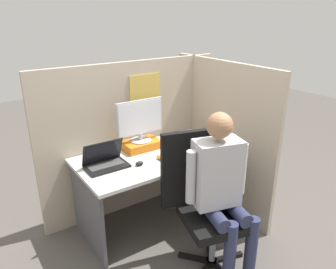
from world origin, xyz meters
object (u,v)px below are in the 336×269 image
laptop (106,162)px  carrot_toy (163,159)px  monitor (140,120)px  person (222,185)px  paper_box (141,145)px  office_chair (203,201)px  stapler (202,135)px

laptop → carrot_toy: 0.49m
monitor → person: (0.11, -0.99, -0.24)m
monitor → person: 1.02m
paper_box → laptop: laptop is taller
paper_box → person: person is taller
monitor → office_chair: (0.07, -0.84, -0.44)m
paper_box → stapler: size_ratio=2.46×
laptop → person: bearing=-56.3°
monitor → office_chair: 0.95m
laptop → person: 0.98m
monitor → office_chair: size_ratio=0.43×
paper_box → stapler: bearing=-9.0°
monitor → carrot_toy: bearing=-88.0°
stapler → carrot_toy: stapler is taller
stapler → carrot_toy: size_ratio=0.88×
monitor → stapler: bearing=-9.2°
paper_box → office_chair: office_chair is taller
person → stapler: bearing=58.2°
paper_box → stapler: paper_box is taller
stapler → office_chair: size_ratio=0.13×
stapler → carrot_toy: bearing=-158.3°
paper_box → laptop: bearing=-158.7°
monitor → person: person is taller
stapler → office_chair: (-0.59, -0.73, -0.19)m
office_chair → carrot_toy: bearing=96.4°
office_chair → person: (0.04, -0.15, 0.20)m
paper_box → laptop: (-0.44, -0.17, 0.01)m
paper_box → office_chair: bearing=-85.5°
office_chair → laptop: bearing=127.1°
stapler → carrot_toy: 0.69m
carrot_toy → person: (0.10, -0.63, 0.02)m
paper_box → monitor: 0.24m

